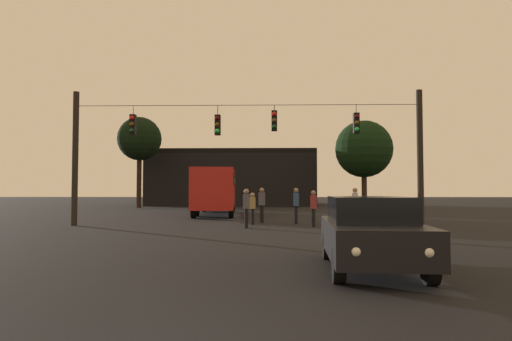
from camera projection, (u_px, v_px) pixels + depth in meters
ground_plane at (252, 217)px, 28.50m from camera, size 168.00×168.00×0.00m
overhead_signal_span at (246, 147)px, 21.07m from camera, size 16.46×0.44×6.34m
city_bus at (216, 187)px, 30.95m from camera, size 3.16×11.13×3.00m
car_near_right at (370, 232)px, 9.39m from camera, size 2.08×4.43×1.52m
pedestrian_crossing_left at (296, 203)px, 22.36m from camera, size 0.26×0.37×1.78m
pedestrian_crossing_center at (313, 206)px, 20.57m from camera, size 0.26×0.37×1.65m
pedestrian_crossing_right at (246, 206)px, 19.73m from camera, size 0.28×0.39×1.73m
pedestrian_near_bus at (262, 203)px, 23.22m from camera, size 0.35×0.42×1.79m
pedestrian_trailing at (355, 203)px, 21.92m from camera, size 0.33×0.41×1.78m
pedestrian_far_side at (253, 207)px, 21.85m from camera, size 0.28×0.38×1.55m
corner_building at (234, 179)px, 53.13m from camera, size 17.98×13.73×6.03m
tree_left_silhouette at (364, 149)px, 43.78m from camera, size 5.55×5.55×8.46m
tree_behind_building at (140, 139)px, 43.20m from camera, size 4.18×4.18×8.71m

